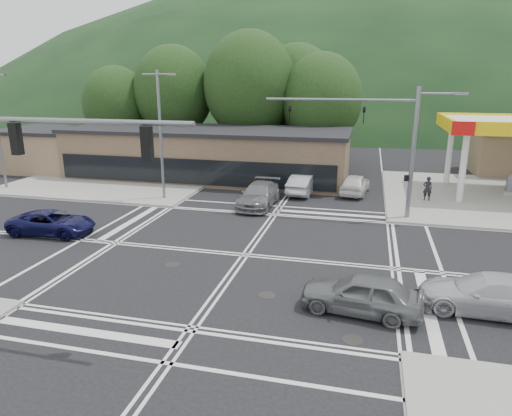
% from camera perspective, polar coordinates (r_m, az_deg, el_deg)
% --- Properties ---
extents(ground, '(120.00, 120.00, 0.00)m').
position_cam_1_polar(ground, '(22.72, -1.36, -5.89)').
color(ground, black).
rests_on(ground, ground).
extents(sidewalk_ne, '(16.00, 16.00, 0.15)m').
position_cam_1_polar(sidewalk_ne, '(37.52, 28.01, 1.14)').
color(sidewalk_ne, gray).
rests_on(sidewalk_ne, ground).
extents(sidewalk_nw, '(16.00, 16.00, 0.15)m').
position_cam_1_polar(sidewalk_nw, '(41.74, -16.04, 3.73)').
color(sidewalk_nw, gray).
rests_on(sidewalk_nw, ground).
extents(commercial_row, '(24.00, 8.00, 4.00)m').
position_cam_1_polar(commercial_row, '(40.25, -6.08, 6.61)').
color(commercial_row, brown).
rests_on(commercial_row, ground).
extents(commercial_nw, '(8.00, 7.00, 3.60)m').
position_cam_1_polar(commercial_nw, '(48.10, -24.44, 6.56)').
color(commercial_nw, '#846B4F').
rests_on(commercial_nw, ground).
extents(hill_north, '(252.00, 126.00, 140.00)m').
position_cam_1_polar(hill_north, '(110.81, 11.15, 11.24)').
color(hill_north, black).
rests_on(hill_north, ground).
extents(tree_n_a, '(8.00, 8.00, 11.75)m').
position_cam_1_polar(tree_n_a, '(48.49, -10.27, 14.13)').
color(tree_n_a, '#382619').
rests_on(tree_n_a, ground).
extents(tree_n_b, '(9.00, 9.00, 12.98)m').
position_cam_1_polar(tree_n_b, '(45.84, -0.80, 15.10)').
color(tree_n_b, '#382619').
rests_on(tree_n_b, ground).
extents(tree_n_c, '(7.60, 7.60, 10.87)m').
position_cam_1_polar(tree_n_c, '(44.62, 8.18, 13.25)').
color(tree_n_c, '#382619').
rests_on(tree_n_c, ground).
extents(tree_n_d, '(6.80, 6.80, 9.76)m').
position_cam_1_polar(tree_n_d, '(50.39, -17.06, 12.27)').
color(tree_n_d, '#382619').
rests_on(tree_n_d, ground).
extents(tree_n_e, '(8.40, 8.40, 11.98)m').
position_cam_1_polar(tree_n_e, '(48.95, 5.11, 14.33)').
color(tree_n_e, '#382619').
rests_on(tree_n_e, ground).
extents(streetlight_nw, '(2.50, 0.25, 9.00)m').
position_cam_1_polar(streetlight_nw, '(32.70, -11.77, 9.63)').
color(streetlight_nw, slate).
rests_on(streetlight_nw, ground).
extents(signal_mast_ne, '(11.65, 0.30, 8.00)m').
position_cam_1_polar(signal_mast_ne, '(28.78, 16.68, 8.53)').
color(signal_mast_ne, slate).
rests_on(signal_mast_ne, ground).
extents(car_blue_west, '(4.88, 2.51, 1.32)m').
position_cam_1_polar(car_blue_west, '(27.95, -24.15, -1.69)').
color(car_blue_west, '#0C0D37').
rests_on(car_blue_west, ground).
extents(car_grey_center, '(4.65, 2.36, 1.52)m').
position_cam_1_polar(car_grey_center, '(17.61, 13.02, -10.38)').
color(car_grey_center, slate).
rests_on(car_grey_center, ground).
extents(car_silver_east, '(5.15, 2.29, 1.47)m').
position_cam_1_polar(car_silver_east, '(19.23, 27.05, -9.56)').
color(car_silver_east, silver).
rests_on(car_silver_east, ground).
extents(car_queue_a, '(2.11, 4.74, 1.51)m').
position_cam_1_polar(car_queue_a, '(34.73, 5.95, 3.04)').
color(car_queue_a, '#A6A8AE').
rests_on(car_queue_a, ground).
extents(car_queue_b, '(2.34, 4.65, 1.52)m').
position_cam_1_polar(car_queue_b, '(35.20, 12.28, 2.94)').
color(car_queue_b, silver).
rests_on(car_queue_b, ground).
extents(car_northbound, '(2.26, 5.39, 1.55)m').
position_cam_1_polar(car_northbound, '(31.13, 0.39, 1.66)').
color(car_northbound, slate).
rests_on(car_northbound, ground).
extents(pedestrian, '(0.62, 0.41, 1.70)m').
position_cam_1_polar(pedestrian, '(34.19, 20.65, 2.31)').
color(pedestrian, black).
rests_on(pedestrian, sidewalk_ne).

